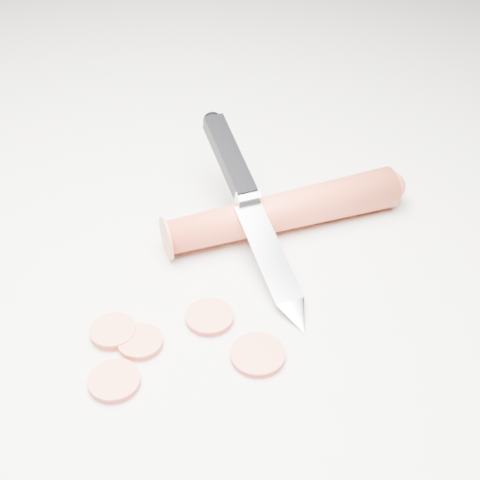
% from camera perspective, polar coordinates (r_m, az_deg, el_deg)
% --- Properties ---
extents(ground, '(2.40, 2.40, 0.00)m').
position_cam_1_polar(ground, '(0.54, -4.29, -3.41)').
color(ground, beige).
rests_on(ground, ground).
extents(carrot, '(0.18, 0.17, 0.03)m').
position_cam_1_polar(carrot, '(0.58, 3.75, 2.47)').
color(carrot, red).
rests_on(carrot, ground).
extents(carrot_slice_0, '(0.03, 0.03, 0.01)m').
position_cam_1_polar(carrot_slice_0, '(0.50, -8.50, -8.63)').
color(carrot_slice_0, '#D06445').
rests_on(carrot_slice_0, ground).
extents(carrot_slice_1, '(0.04, 0.04, 0.01)m').
position_cam_1_polar(carrot_slice_1, '(0.47, -10.67, -11.75)').
color(carrot_slice_1, '#D06445').
rests_on(carrot_slice_1, ground).
extents(carrot_slice_2, '(0.04, 0.04, 0.01)m').
position_cam_1_polar(carrot_slice_2, '(0.48, 1.52, -9.79)').
color(carrot_slice_2, '#D06445').
rests_on(carrot_slice_2, ground).
extents(carrot_slice_3, '(0.04, 0.04, 0.01)m').
position_cam_1_polar(carrot_slice_3, '(0.51, -2.62, -6.61)').
color(carrot_slice_3, '#D06445').
rests_on(carrot_slice_3, ground).
extents(carrot_slice_4, '(0.03, 0.03, 0.01)m').
position_cam_1_polar(carrot_slice_4, '(0.50, -10.76, -7.71)').
color(carrot_slice_4, '#D06445').
rests_on(carrot_slice_4, ground).
extents(kitchen_knife, '(0.17, 0.18, 0.08)m').
position_cam_1_polar(kitchen_knife, '(0.55, 1.16, 2.71)').
color(kitchen_knife, '#B7B9BE').
rests_on(kitchen_knife, ground).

